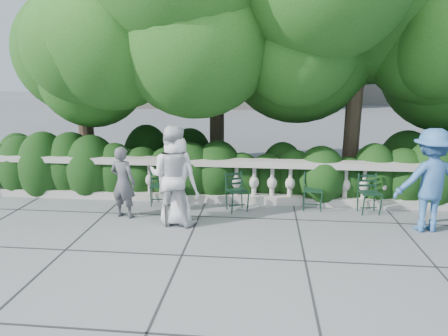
# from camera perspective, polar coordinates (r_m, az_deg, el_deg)

# --- Properties ---
(ground) EXTENTS (90.00, 90.00, 0.00)m
(ground) POSITION_cam_1_polar(r_m,az_deg,el_deg) (7.57, -0.77, -9.21)
(ground) COLOR #5A5C62
(ground) RESTS_ON ground
(balustrade) EXTENTS (12.00, 0.44, 1.00)m
(balustrade) POSITION_cam_1_polar(r_m,az_deg,el_deg) (9.09, 0.51, -1.93)
(balustrade) COLOR #9E998E
(balustrade) RESTS_ON ground
(shrub_hedge) EXTENTS (15.00, 2.60, 1.70)m
(shrub_hedge) POSITION_cam_1_polar(r_m,az_deg,el_deg) (10.38, 1.11, -2.71)
(shrub_hedge) COLOR black
(shrub_hedge) RESTS_ON ground
(tree_canopy) EXTENTS (15.04, 6.52, 6.78)m
(tree_canopy) POSITION_cam_1_polar(r_m,az_deg,el_deg) (10.15, 5.41, 19.47)
(tree_canopy) COLOR #3F3023
(tree_canopy) RESTS_ON ground
(chair_a) EXTENTS (0.53, 0.56, 0.84)m
(chair_a) POSITION_cam_1_polar(r_m,az_deg,el_deg) (9.04, -9.20, -5.44)
(chair_a) COLOR black
(chair_a) RESTS_ON ground
(chair_b) EXTENTS (0.59, 0.61, 0.84)m
(chair_b) POSITION_cam_1_polar(r_m,az_deg,el_deg) (8.83, -6.78, -5.84)
(chair_b) COLOR black
(chair_b) RESTS_ON ground
(chair_d) EXTENTS (0.61, 0.63, 0.84)m
(chair_d) POSITION_cam_1_polar(r_m,az_deg,el_deg) (8.56, 2.24, -6.39)
(chair_d) COLOR black
(chair_d) RESTS_ON ground
(chair_e) EXTENTS (0.50, 0.53, 0.84)m
(chair_e) POSITION_cam_1_polar(r_m,az_deg,el_deg) (8.94, 20.21, -6.38)
(chair_e) COLOR black
(chair_e) RESTS_ON ground
(chair_f) EXTENTS (0.47, 0.51, 0.84)m
(chair_f) POSITION_cam_1_polar(r_m,az_deg,el_deg) (8.81, 12.46, -6.13)
(chair_f) COLOR black
(chair_f) RESTS_ON ground
(chair_weathered) EXTENTS (0.57, 0.60, 0.84)m
(chair_weathered) POSITION_cam_1_polar(r_m,az_deg,el_deg) (7.91, -6.97, -8.25)
(chair_weathered) COLOR black
(chair_weathered) RESTS_ON ground
(person_businessman) EXTENTS (0.96, 0.73, 1.75)m
(person_businessman) POSITION_cam_1_polar(r_m,az_deg,el_deg) (7.77, -6.83, -1.84)
(person_businessman) COLOR silver
(person_businessman) RESTS_ON ground
(person_woman_grey) EXTENTS (0.61, 0.47, 1.48)m
(person_woman_grey) POSITION_cam_1_polar(r_m,az_deg,el_deg) (8.36, -14.21, -1.99)
(person_woman_grey) COLOR #46474C
(person_woman_grey) RESTS_ON ground
(person_casual_man) EXTENTS (1.03, 0.84, 1.95)m
(person_casual_man) POSITION_cam_1_polar(r_m,az_deg,el_deg) (7.76, -7.34, -1.09)
(person_casual_man) COLOR silver
(person_casual_man) RESTS_ON ground
(person_older_blue) EXTENTS (1.34, 0.89, 1.94)m
(person_older_blue) POSITION_cam_1_polar(r_m,az_deg,el_deg) (8.31, 27.33, -1.60)
(person_older_blue) COLOR #335F99
(person_older_blue) RESTS_ON ground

